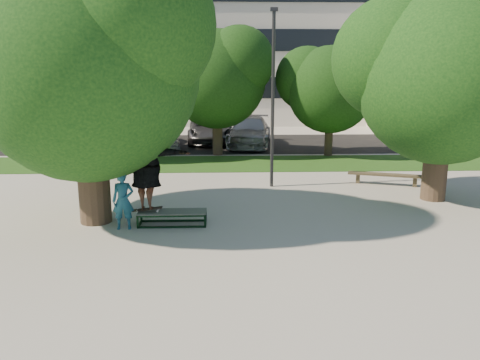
{
  "coord_description": "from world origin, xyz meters",
  "views": [
    {
      "loc": [
        -0.74,
        -11.33,
        3.89
      ],
      "look_at": [
        -0.3,
        0.6,
        1.22
      ],
      "focal_mm": 35.0,
      "sensor_mm": 36.0,
      "label": 1
    }
  ],
  "objects_px": {
    "bystander": "(123,201)",
    "car_silver_a": "(165,138)",
    "car_dark": "(150,132)",
    "car_grey": "(210,130)",
    "lamppost": "(273,98)",
    "grind_box": "(172,218)",
    "car_silver_b": "(250,132)",
    "tree_left": "(82,54)",
    "tree_right": "(440,69)",
    "bench": "(386,176)"
  },
  "relations": [
    {
      "from": "car_silver_b",
      "to": "car_grey",
      "type": "bearing_deg",
      "value": 156.38
    },
    {
      "from": "tree_right",
      "to": "bench",
      "type": "height_order",
      "value": "tree_right"
    },
    {
      "from": "tree_left",
      "to": "lamppost",
      "type": "height_order",
      "value": "tree_left"
    },
    {
      "from": "car_dark",
      "to": "lamppost",
      "type": "bearing_deg",
      "value": -60.84
    },
    {
      "from": "lamppost",
      "to": "car_grey",
      "type": "bearing_deg",
      "value": 102.3
    },
    {
      "from": "tree_left",
      "to": "bystander",
      "type": "bearing_deg",
      "value": -36.06
    },
    {
      "from": "grind_box",
      "to": "car_dark",
      "type": "bearing_deg",
      "value": 100.72
    },
    {
      "from": "lamppost",
      "to": "bystander",
      "type": "xyz_separation_m",
      "value": [
        -4.32,
        -4.62,
        -2.39
      ]
    },
    {
      "from": "car_silver_a",
      "to": "car_grey",
      "type": "xyz_separation_m",
      "value": [
        2.36,
        2.62,
        0.14
      ]
    },
    {
      "from": "bench",
      "to": "car_grey",
      "type": "distance_m",
      "value": 13.05
    },
    {
      "from": "bench",
      "to": "car_silver_a",
      "type": "height_order",
      "value": "car_silver_a"
    },
    {
      "from": "grind_box",
      "to": "car_grey",
      "type": "relative_size",
      "value": 0.33
    },
    {
      "from": "bystander",
      "to": "car_silver_b",
      "type": "height_order",
      "value": "car_silver_b"
    },
    {
      "from": "car_silver_a",
      "to": "car_grey",
      "type": "distance_m",
      "value": 3.53
    },
    {
      "from": "bystander",
      "to": "car_silver_b",
      "type": "bearing_deg",
      "value": 70.11
    },
    {
      "from": "grind_box",
      "to": "car_grey",
      "type": "height_order",
      "value": "car_grey"
    },
    {
      "from": "car_silver_a",
      "to": "car_grey",
      "type": "relative_size",
      "value": 0.67
    },
    {
      "from": "lamppost",
      "to": "grind_box",
      "type": "xyz_separation_m",
      "value": [
        -3.1,
        -4.34,
        -2.96
      ]
    },
    {
      "from": "tree_right",
      "to": "car_silver_a",
      "type": "distance_m",
      "value": 14.8
    },
    {
      "from": "grind_box",
      "to": "car_silver_b",
      "type": "distance_m",
      "value": 14.59
    },
    {
      "from": "grind_box",
      "to": "lamppost",
      "type": "bearing_deg",
      "value": 54.47
    },
    {
      "from": "car_silver_a",
      "to": "car_dark",
      "type": "xyz_separation_m",
      "value": [
        -1.18,
        2.32,
        0.05
      ]
    },
    {
      "from": "lamppost",
      "to": "bystander",
      "type": "height_order",
      "value": "lamppost"
    },
    {
      "from": "car_silver_a",
      "to": "car_silver_b",
      "type": "height_order",
      "value": "car_silver_b"
    },
    {
      "from": "lamppost",
      "to": "tree_right",
      "type": "bearing_deg",
      "value": -21.28
    },
    {
      "from": "car_grey",
      "to": "tree_right",
      "type": "bearing_deg",
      "value": -62.77
    },
    {
      "from": "tree_right",
      "to": "bystander",
      "type": "relative_size",
      "value": 4.3
    },
    {
      "from": "bystander",
      "to": "car_grey",
      "type": "xyz_separation_m",
      "value": [
        1.85,
        15.91,
        0.01
      ]
    },
    {
      "from": "car_dark",
      "to": "car_grey",
      "type": "relative_size",
      "value": 0.75
    },
    {
      "from": "bystander",
      "to": "bench",
      "type": "height_order",
      "value": "bystander"
    },
    {
      "from": "bench",
      "to": "tree_right",
      "type": "bearing_deg",
      "value": -50.7
    },
    {
      "from": "grind_box",
      "to": "tree_left",
      "type": "bearing_deg",
      "value": 168.84
    },
    {
      "from": "tree_right",
      "to": "car_dark",
      "type": "distance_m",
      "value": 17.24
    },
    {
      "from": "bystander",
      "to": "bench",
      "type": "xyz_separation_m",
      "value": [
        8.51,
        4.69,
        -0.41
      ]
    },
    {
      "from": "tree_right",
      "to": "car_grey",
      "type": "bearing_deg",
      "value": 119.19
    },
    {
      "from": "grind_box",
      "to": "bystander",
      "type": "xyz_separation_m",
      "value": [
        -1.22,
        -0.28,
        0.57
      ]
    },
    {
      "from": "tree_left",
      "to": "tree_right",
      "type": "xyz_separation_m",
      "value": [
        10.21,
        1.99,
        -0.33
      ]
    },
    {
      "from": "bystander",
      "to": "tree_left",
      "type": "bearing_deg",
      "value": 139.76
    },
    {
      "from": "bystander",
      "to": "car_silver_a",
      "type": "xyz_separation_m",
      "value": [
        -0.51,
        13.29,
        -0.12
      ]
    },
    {
      "from": "bench",
      "to": "car_silver_b",
      "type": "bearing_deg",
      "value": 133.3
    },
    {
      "from": "lamppost",
      "to": "bench",
      "type": "xyz_separation_m",
      "value": [
        4.19,
        0.07,
        -2.8
      ]
    },
    {
      "from": "grind_box",
      "to": "bystander",
      "type": "bearing_deg",
      "value": -167.14
    },
    {
      "from": "tree_left",
      "to": "bench",
      "type": "distance_m",
      "value": 11.06
    },
    {
      "from": "bystander",
      "to": "bench",
      "type": "bearing_deg",
      "value": 24.66
    },
    {
      "from": "lamppost",
      "to": "grind_box",
      "type": "height_order",
      "value": "lamppost"
    },
    {
      "from": "grind_box",
      "to": "car_grey",
      "type": "distance_m",
      "value": 15.65
    },
    {
      "from": "car_grey",
      "to": "car_silver_a",
      "type": "bearing_deg",
      "value": -133.98
    },
    {
      "from": "car_grey",
      "to": "car_silver_b",
      "type": "bearing_deg",
      "value": -32.89
    },
    {
      "from": "car_grey",
      "to": "car_dark",
      "type": "bearing_deg",
      "value": -177.08
    },
    {
      "from": "car_silver_a",
      "to": "car_grey",
      "type": "bearing_deg",
      "value": 40.35
    }
  ]
}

